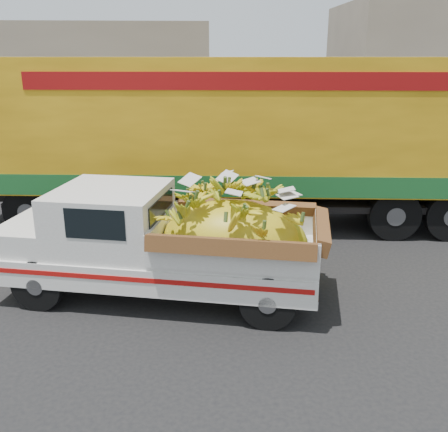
{
  "coord_description": "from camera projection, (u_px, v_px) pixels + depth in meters",
  "views": [
    {
      "loc": [
        0.56,
        -8.04,
        3.82
      ],
      "look_at": [
        0.97,
        -0.07,
        1.25
      ],
      "focal_mm": 40.0,
      "sensor_mm": 36.0,
      "label": 1
    }
  ],
  "objects": [
    {
      "name": "ground",
      "position": [
        169.0,
        283.0,
        8.78
      ],
      "size": [
        100.0,
        100.0,
        0.0
      ],
      "primitive_type": "plane",
      "color": "black",
      "rests_on": "ground"
    },
    {
      "name": "curb",
      "position": [
        180.0,
        193.0,
        14.25
      ],
      "size": [
        60.0,
        0.25,
        0.15
      ],
      "primitive_type": "cube",
      "color": "gray",
      "rests_on": "ground"
    },
    {
      "name": "sidewalk",
      "position": [
        182.0,
        177.0,
        16.25
      ],
      "size": [
        60.0,
        4.0,
        0.14
      ],
      "primitive_type": "cube",
      "color": "gray",
      "rests_on": "ground"
    },
    {
      "name": "pickup_truck",
      "position": [
        183.0,
        241.0,
        8.05
      ],
      "size": [
        5.41,
        2.91,
        1.8
      ],
      "rotation": [
        0.0,
        0.0,
        -0.21
      ],
      "color": "black",
      "rests_on": "ground"
    },
    {
      "name": "semi_trailer",
      "position": [
        235.0,
        134.0,
        11.36
      ],
      "size": [
        12.04,
        3.56,
        3.8
      ],
      "rotation": [
        0.0,
        0.0,
        -0.09
      ],
      "color": "black",
      "rests_on": "ground"
    }
  ]
}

